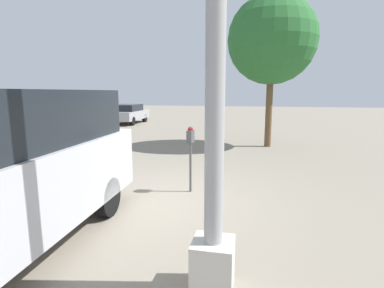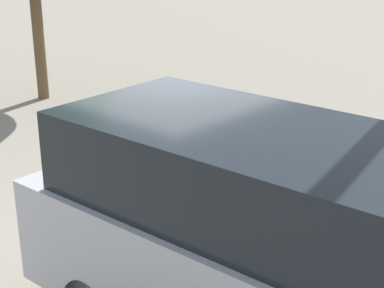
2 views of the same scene
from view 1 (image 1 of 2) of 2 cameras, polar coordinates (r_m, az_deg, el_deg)
ground_plane at (r=6.22m, az=-6.26°, el=-10.05°), size 80.00×80.00×0.00m
parking_meter_near at (r=6.27m, az=-0.29°, el=-0.01°), size 0.21×0.14×1.40m
lamp_post at (r=3.02m, az=4.59°, el=21.86°), size 0.44×0.44×7.01m
car_distant at (r=20.82m, az=-12.19°, el=5.75°), size 3.92×1.92×1.29m
street_tree at (r=12.12m, az=14.98°, el=18.60°), size 3.30×3.30×5.68m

